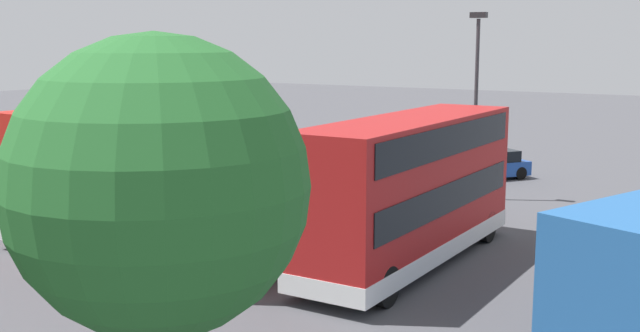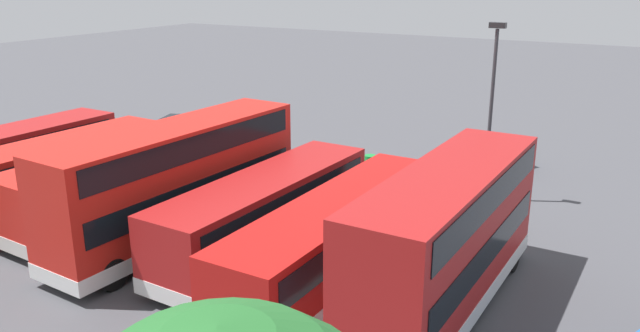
# 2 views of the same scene
# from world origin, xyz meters

# --- Properties ---
(ground_plane) EXTENTS (140.00, 140.00, 0.00)m
(ground_plane) POSITION_xyz_m (0.00, 0.00, 0.00)
(ground_plane) COLOR #47474C
(bus_double_decker_near_end) EXTENTS (2.72, 10.51, 4.55)m
(bus_double_decker_near_end) POSITION_xyz_m (-10.92, 10.71, 2.45)
(bus_double_decker_near_end) COLOR #A51919
(bus_double_decker_near_end) RESTS_ON ground
(bus_single_deck_second) EXTENTS (2.75, 11.51, 2.95)m
(bus_single_deck_second) POSITION_xyz_m (-7.21, 10.78, 1.62)
(bus_single_deck_second) COLOR #B71411
(bus_single_deck_second) RESTS_ON ground
(bus_single_deck_third) EXTENTS (2.91, 10.70, 2.95)m
(bus_single_deck_third) POSITION_xyz_m (-3.77, 9.99, 1.62)
(bus_single_deck_third) COLOR #A51919
(bus_single_deck_third) RESTS_ON ground
(bus_double_decker_fourth) EXTENTS (3.19, 11.49, 4.55)m
(bus_double_decker_fourth) POSITION_xyz_m (-0.15, 10.65, 2.45)
(bus_double_decker_fourth) COLOR red
(bus_double_decker_fourth) RESTS_ON ground
(bus_single_deck_fifth) EXTENTS (3.15, 10.70, 2.95)m
(bus_single_deck_fifth) POSITION_xyz_m (3.58, 10.12, 1.62)
(bus_single_deck_fifth) COLOR red
(bus_single_deck_fifth) RESTS_ON ground
(bus_single_deck_sixth) EXTENTS (3.20, 11.67, 2.95)m
(bus_single_deck_sixth) POSITION_xyz_m (7.16, 10.97, 1.62)
(bus_single_deck_sixth) COLOR red
(bus_single_deck_sixth) RESTS_ON ground
(bus_single_deck_seventh) EXTENTS (2.90, 11.74, 2.95)m
(bus_single_deck_seventh) POSITION_xyz_m (10.73, 10.83, 1.62)
(bus_single_deck_seventh) COLOR #A51919
(bus_single_deck_seventh) RESTS_ON ground
(car_hatchback_silver) EXTENTS (3.75, 4.22, 1.43)m
(car_hatchback_silver) POSITION_xyz_m (-8.13, -4.84, 0.70)
(car_hatchback_silver) COLOR #1E479E
(car_hatchback_silver) RESTS_ON ground
(car_small_green) EXTENTS (4.57, 3.01, 1.43)m
(car_small_green) POSITION_xyz_m (10.17, -0.94, 0.70)
(car_small_green) COLOR silver
(car_small_green) RESTS_ON ground
(lamp_post_tall) EXTENTS (0.70, 0.30, 7.99)m
(lamp_post_tall) POSITION_xyz_m (-9.18, 0.35, 4.68)
(lamp_post_tall) COLOR #38383D
(lamp_post_tall) RESTS_ON ground
(waste_bin_yellow) EXTENTS (0.60, 0.60, 0.95)m
(waste_bin_yellow) POSITION_xyz_m (-2.90, -0.65, 0.47)
(waste_bin_yellow) COLOR #197F33
(waste_bin_yellow) RESTS_ON ground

